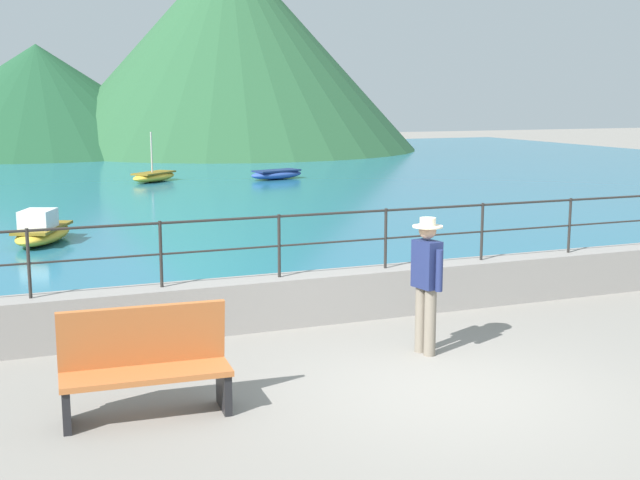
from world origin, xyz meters
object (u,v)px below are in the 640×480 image
bench_main (145,362)px  person_walking (426,278)px  boat_5 (277,174)px  boat_3 (154,176)px  boat_0 (42,231)px

bench_main → person_walking: bearing=11.5°
bench_main → boat_5: size_ratio=0.70×
bench_main → boat_3: 23.37m
boat_3 → boat_5: (4.59, -0.84, -0.01)m
person_walking → boat_3: (0.72, 22.21, -0.72)m
bench_main → person_walking: size_ratio=0.99×
person_walking → boat_3: size_ratio=0.77×
boat_3 → boat_5: size_ratio=0.93×
person_walking → boat_5: bearing=76.0°
boat_0 → boat_5: bearing=50.8°
person_walking → boat_5: 22.03m
boat_0 → boat_5: 14.79m
boat_0 → boat_3: boat_3 is taller
boat_0 → boat_3: bearing=68.9°
person_walking → boat_3: boat_3 is taller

